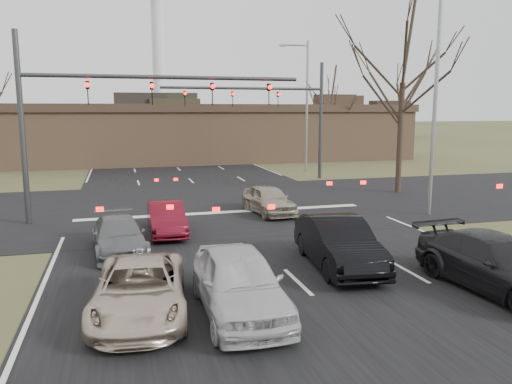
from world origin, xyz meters
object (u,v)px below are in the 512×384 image
(car_black_hatch, at_px, (338,243))
(building, at_px, (191,133))
(car_grey_ahead, at_px, (119,236))
(car_red_ahead, at_px, (166,218))
(mast_arm_near, at_px, (103,103))
(car_silver_suv, at_px, (140,289))
(car_white_sedan, at_px, (239,282))
(car_charcoal_sedan, at_px, (499,264))
(streetlight_right_near, at_px, (432,92))
(streetlight_right_far, at_px, (305,99))
(mast_arm_far, at_px, (282,107))
(car_silver_ahead, at_px, (269,200))

(car_black_hatch, bearing_deg, building, 94.83)
(car_grey_ahead, xyz_separation_m, car_red_ahead, (1.80, 2.24, 0.02))
(mast_arm_near, distance_m, car_silver_suv, 11.99)
(building, relative_size, car_white_sedan, 9.25)
(car_charcoal_sedan, bearing_deg, mast_arm_near, 125.20)
(mast_arm_near, distance_m, streetlight_right_near, 14.38)
(streetlight_right_far, distance_m, car_black_hatch, 24.72)
(streetlight_right_far, relative_size, car_charcoal_sedan, 1.97)
(car_silver_suv, bearing_deg, streetlight_right_far, 67.39)
(streetlight_right_near, relative_size, car_charcoal_sedan, 1.97)
(mast_arm_near, bearing_deg, car_white_sedan, -74.84)
(streetlight_right_near, height_order, car_charcoal_sedan, streetlight_right_near)
(car_charcoal_sedan, bearing_deg, mast_arm_far, 81.71)
(mast_arm_far, bearing_deg, building, 105.58)
(car_silver_suv, xyz_separation_m, car_red_ahead, (1.34, 7.74, -0.01))
(streetlight_right_near, height_order, car_grey_ahead, streetlight_right_near)
(car_silver_suv, distance_m, car_silver_ahead, 12.11)
(car_white_sedan, bearing_deg, streetlight_right_near, 39.42)
(car_red_ahead, bearing_deg, car_charcoal_sedan, -47.03)
(mast_arm_near, bearing_deg, car_red_ahead, -56.39)
(car_silver_suv, distance_m, car_black_hatch, 6.37)
(car_black_hatch, bearing_deg, car_grey_ahead, 157.59)
(car_white_sedan, height_order, car_grey_ahead, car_white_sedan)
(car_charcoal_sedan, xyz_separation_m, car_silver_ahead, (-2.97, 11.25, -0.07))
(streetlight_right_near, xyz_separation_m, car_black_hatch, (-7.15, -6.01, -4.82))
(car_silver_suv, relative_size, car_charcoal_sedan, 0.90)
(mast_arm_far, height_order, streetlight_right_far, streetlight_right_far)
(car_black_hatch, relative_size, car_grey_ahead, 1.13)
(car_red_ahead, bearing_deg, car_black_hatch, -49.94)
(car_black_hatch, bearing_deg, mast_arm_near, 132.84)
(mast_arm_far, bearing_deg, car_red_ahead, -124.51)
(streetlight_right_far, bearing_deg, mast_arm_near, -136.11)
(car_white_sedan, bearing_deg, car_charcoal_sedan, -2.03)
(mast_arm_near, relative_size, streetlight_right_far, 1.21)
(mast_arm_near, distance_m, car_grey_ahead, 7.18)
(car_black_hatch, height_order, car_charcoal_sedan, car_black_hatch)
(car_charcoal_sedan, bearing_deg, car_silver_suv, 169.36)
(car_silver_suv, relative_size, car_grey_ahead, 1.11)
(building, relative_size, car_black_hatch, 9.10)
(mast_arm_far, distance_m, car_white_sedan, 23.54)
(mast_arm_near, distance_m, car_black_hatch, 12.14)
(mast_arm_near, xyz_separation_m, streetlight_right_far, (14.55, 14.00, 0.51))
(car_charcoal_sedan, distance_m, car_red_ahead, 11.74)
(car_white_sedan, relative_size, car_grey_ahead, 1.11)
(streetlight_right_near, relative_size, car_silver_ahead, 2.56)
(mast_arm_near, relative_size, mast_arm_far, 1.09)
(mast_arm_far, bearing_deg, car_silver_ahead, -111.44)
(car_silver_suv, xyz_separation_m, car_charcoal_sedan, (9.27, -0.91, 0.10))
(streetlight_right_far, xyz_separation_m, car_black_hatch, (-7.65, -23.01, -4.82))
(mast_arm_far, bearing_deg, car_grey_ahead, -125.15)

